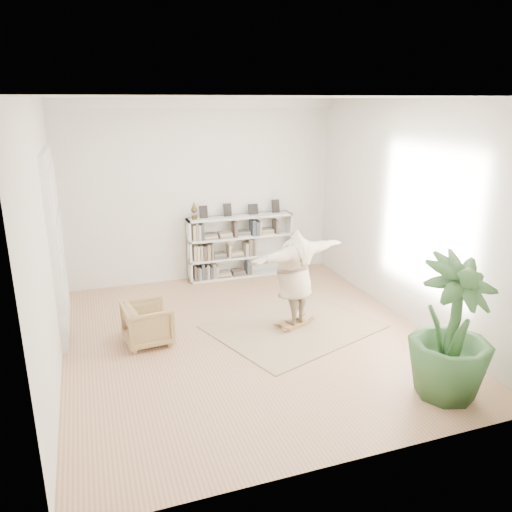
% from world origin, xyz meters
% --- Properties ---
extents(floor, '(6.00, 6.00, 0.00)m').
position_xyz_m(floor, '(0.00, 0.00, 0.00)').
color(floor, '#A17453').
rests_on(floor, ground).
extents(room_shell, '(6.00, 6.00, 6.00)m').
position_xyz_m(room_shell, '(0.00, 2.94, 3.51)').
color(room_shell, silver).
rests_on(room_shell, floor).
extents(doors, '(0.09, 1.78, 2.92)m').
position_xyz_m(doors, '(-2.70, 1.30, 1.40)').
color(doors, white).
rests_on(doors, floor).
extents(bookshelf, '(2.20, 0.35, 1.64)m').
position_xyz_m(bookshelf, '(0.74, 2.82, 0.64)').
color(bookshelf, silver).
rests_on(bookshelf, floor).
extents(armchair, '(0.76, 0.74, 0.63)m').
position_xyz_m(armchair, '(-1.49, 0.35, 0.32)').
color(armchair, tan).
rests_on(armchair, floor).
extents(rug, '(3.03, 2.72, 0.02)m').
position_xyz_m(rug, '(0.83, 0.14, 0.01)').
color(rug, tan).
rests_on(rug, floor).
extents(rocker_board, '(0.55, 0.43, 0.10)m').
position_xyz_m(rocker_board, '(0.83, 0.14, 0.07)').
color(rocker_board, '#9C693E').
rests_on(rocker_board, rug).
extents(person, '(1.98, 1.14, 1.56)m').
position_xyz_m(person, '(0.83, 0.14, 0.90)').
color(person, '#BCA78D').
rests_on(person, rocker_board).
extents(houseplant, '(1.20, 1.20, 1.81)m').
position_xyz_m(houseplant, '(1.86, -2.29, 0.91)').
color(houseplant, '#31592C').
rests_on(houseplant, floor).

